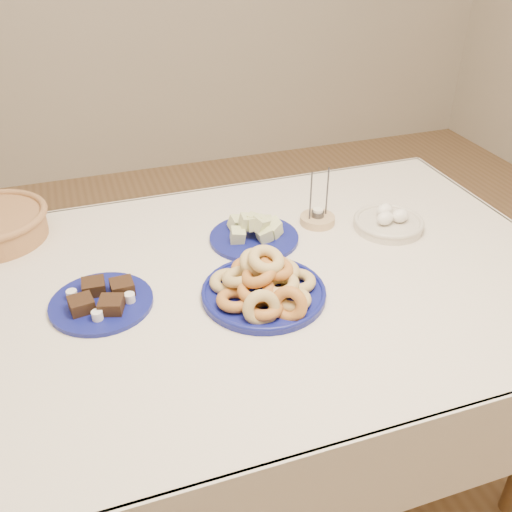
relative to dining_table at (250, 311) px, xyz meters
name	(u,v)px	position (x,y,z in m)	size (l,w,h in m)	color
ground	(251,465)	(0.00, 0.00, -0.64)	(5.00, 5.00, 0.00)	brown
dining_table	(250,311)	(0.00, 0.00, 0.00)	(1.71, 1.11, 0.75)	brown
donut_platter	(264,286)	(0.01, -0.09, 0.14)	(0.38, 0.38, 0.14)	navy
melon_plate	(256,232)	(0.08, 0.18, 0.13)	(0.34, 0.34, 0.09)	navy
brownie_plate	(102,300)	(-0.37, 0.01, 0.12)	(0.29, 0.29, 0.04)	navy
candle_holder	(317,218)	(0.29, 0.21, 0.12)	(0.12, 0.12, 0.17)	tan
egg_bowl	(389,222)	(0.47, 0.12, 0.13)	(0.24, 0.24, 0.07)	beige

